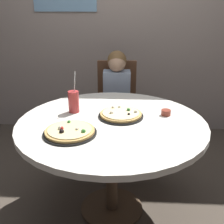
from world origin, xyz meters
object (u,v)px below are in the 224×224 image
at_px(pizza_cheese, 70,132).
at_px(soda_cup, 74,102).
at_px(dining_table, 112,133).
at_px(chair_wooden, 117,103).
at_px(pizza_veggie, 121,115).
at_px(sauce_bowl, 166,113).
at_px(diner_child, 117,113).

relative_size(pizza_cheese, soda_cup, 1.09).
relative_size(dining_table, pizza_cheese, 3.87).
xyz_separation_m(chair_wooden, pizza_veggie, (0.06, -0.90, 0.24)).
height_order(chair_wooden, sauce_bowl, chair_wooden).
height_order(pizza_veggie, pizza_cheese, pizza_cheese).
distance_m(diner_child, pizza_cheese, 1.09).
distance_m(dining_table, pizza_veggie, 0.15).
height_order(pizza_cheese, sauce_bowl, pizza_cheese).
bearing_deg(sauce_bowl, pizza_veggie, -171.59).
bearing_deg(dining_table, pizza_cheese, -139.74).
relative_size(dining_table, sauce_bowl, 18.65).
xyz_separation_m(dining_table, pizza_veggie, (0.06, 0.09, 0.10)).
relative_size(soda_cup, sauce_bowl, 4.40).
bearing_deg(dining_table, diner_child, 89.82).
height_order(diner_child, soda_cup, diner_child).
height_order(soda_cup, sauce_bowl, soda_cup).
bearing_deg(chair_wooden, pizza_cheese, -101.58).
bearing_deg(soda_cup, chair_wooden, 70.89).
height_order(pizza_cheese, soda_cup, soda_cup).
relative_size(chair_wooden, sauce_bowl, 13.57).
bearing_deg(soda_cup, sauce_bowl, -2.30).
xyz_separation_m(chair_wooden, sauce_bowl, (0.39, -0.85, 0.24)).
xyz_separation_m(pizza_veggie, soda_cup, (-0.35, 0.08, 0.06)).
bearing_deg(pizza_veggie, chair_wooden, 94.10).
relative_size(dining_table, chair_wooden, 1.37).
distance_m(pizza_veggie, sauce_bowl, 0.33).
distance_m(diner_child, pizza_veggie, 0.78).
bearing_deg(soda_cup, pizza_cheese, -83.87).
bearing_deg(pizza_veggie, pizza_cheese, -136.06).
relative_size(dining_table, soda_cup, 4.24).
distance_m(diner_child, sauce_bowl, 0.83).
distance_m(dining_table, chair_wooden, 1.00).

